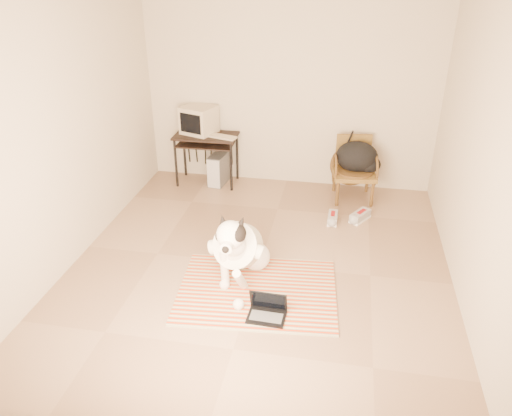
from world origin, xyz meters
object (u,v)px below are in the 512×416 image
(computer_desk, at_px, (206,142))
(pc_tower, at_px, (219,168))
(laptop, at_px, (267,310))
(rattan_chair, at_px, (354,169))
(crt_monitor, at_px, (199,120))
(dog, at_px, (239,248))
(backpack, at_px, (359,158))

(computer_desk, distance_m, pc_tower, 0.44)
(laptop, xyz_separation_m, rattan_chair, (0.73, 2.72, 0.34))
(computer_desk, distance_m, rattan_chair, 2.09)
(laptop, height_order, crt_monitor, crt_monitor)
(computer_desk, bearing_deg, dog, -66.78)
(laptop, xyz_separation_m, computer_desk, (-1.35, 2.81, 0.55))
(computer_desk, bearing_deg, pc_tower, 15.09)
(dog, xyz_separation_m, backpack, (1.17, 2.15, 0.22))
(crt_monitor, distance_m, pc_tower, 0.75)
(computer_desk, bearing_deg, laptop, -64.42)
(computer_desk, height_order, pc_tower, computer_desk)
(dog, relative_size, pc_tower, 2.47)
(computer_desk, relative_size, backpack, 1.47)
(dog, xyz_separation_m, crt_monitor, (-1.07, 2.31, 0.57))
(dog, relative_size, backpack, 2.03)
(computer_desk, height_order, rattan_chair, rattan_chair)
(pc_tower, bearing_deg, dog, -70.91)
(rattan_chair, bearing_deg, pc_tower, 175.94)
(crt_monitor, bearing_deg, laptop, -63.27)
(crt_monitor, relative_size, backpack, 0.89)
(dog, distance_m, rattan_chair, 2.41)
(crt_monitor, bearing_deg, backpack, -4.06)
(computer_desk, height_order, backpack, backpack)
(rattan_chair, height_order, backpack, rattan_chair)
(crt_monitor, relative_size, pc_tower, 1.08)
(laptop, distance_m, pc_tower, 3.09)
(laptop, xyz_separation_m, pc_tower, (-1.18, 2.86, 0.14))
(computer_desk, relative_size, rattan_chair, 1.06)
(rattan_chair, bearing_deg, crt_monitor, 175.46)
(crt_monitor, bearing_deg, dog, -65.20)
(pc_tower, bearing_deg, laptop, -67.61)
(pc_tower, distance_m, backpack, 1.99)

